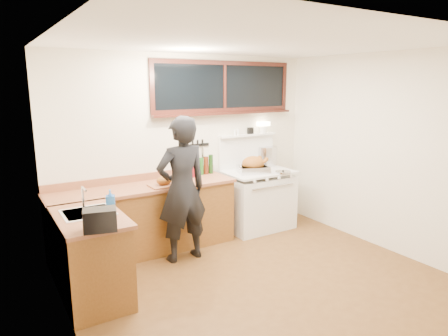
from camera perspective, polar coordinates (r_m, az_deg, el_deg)
ground_plane at (r=4.74m, az=5.08°, el=-15.78°), size 4.00×3.50×0.02m
room_shell at (r=4.23m, az=5.49°, el=4.52°), size 4.10×3.60×2.65m
counter_back at (r=5.39m, az=-11.20°, el=-7.11°), size 2.44×0.64×1.00m
counter_left at (r=4.42m, az=-18.49°, el=-11.93°), size 0.64×1.09×0.90m
sink_unit at (r=4.35m, az=-18.82°, el=-6.75°), size 0.50×0.45×0.37m
vintage_stove at (r=6.18m, az=4.79°, el=-4.31°), size 1.02×0.74×1.61m
back_window at (r=5.96m, az=0.11°, el=10.71°), size 2.32×0.13×0.77m
left_doorway at (r=3.06m, az=-19.43°, el=-10.02°), size 0.02×1.04×2.17m
knife_strip at (r=5.78m, az=-4.32°, el=3.14°), size 0.46×0.03×0.28m
man at (r=4.96m, az=-6.02°, el=-3.09°), size 0.68×0.46×1.82m
soap_bottle at (r=4.41m, az=-15.92°, el=-4.25°), size 0.12×0.12×0.20m
toaster at (r=3.77m, az=-17.30°, el=-7.06°), size 0.33×0.26×0.20m
cutting_board at (r=5.19m, az=-8.51°, el=-2.02°), size 0.38×0.29×0.13m
roast_turkey at (r=5.92m, az=4.23°, el=0.31°), size 0.52×0.45×0.25m
stockpot at (r=6.47m, az=6.14°, el=1.74°), size 0.39×0.39×0.31m
saucepan at (r=6.25m, az=3.31°, el=0.55°), size 0.19×0.29×0.12m
pot_lid at (r=5.97m, az=8.44°, el=-0.57°), size 0.29×0.29×0.04m
coffee_tin at (r=5.63m, az=-4.62°, el=-0.63°), size 0.11×0.10×0.14m
pitcher at (r=5.54m, az=-6.14°, el=-0.78°), size 0.10×0.10×0.16m
bottle_cluster at (r=5.80m, az=-2.73°, el=0.35°), size 0.30×0.07×0.28m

